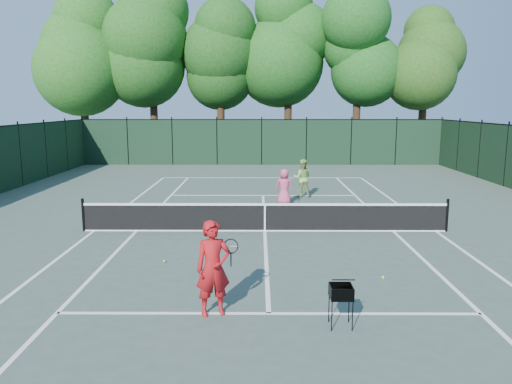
{
  "coord_description": "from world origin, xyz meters",
  "views": [
    {
      "loc": [
        -0.2,
        -15.51,
        3.99
      ],
      "look_at": [
        -0.29,
        1.0,
        1.1
      ],
      "focal_mm": 35.0,
      "sensor_mm": 36.0,
      "label": 1
    }
  ],
  "objects_px": {
    "player_pink": "(284,187)",
    "player_green": "(302,178)",
    "ball_hopper": "(341,292)",
    "loose_ball_midcourt": "(164,261)",
    "coach": "(213,268)",
    "loose_ball_near_cart": "(383,277)"
  },
  "relations": [
    {
      "from": "player_pink",
      "to": "ball_hopper",
      "type": "relative_size",
      "value": 1.87
    },
    {
      "from": "loose_ball_midcourt",
      "to": "coach",
      "type": "bearing_deg",
      "value": -64.02
    },
    {
      "from": "player_pink",
      "to": "loose_ball_midcourt",
      "type": "height_order",
      "value": "player_pink"
    },
    {
      "from": "player_pink",
      "to": "loose_ball_near_cart",
      "type": "height_order",
      "value": "player_pink"
    },
    {
      "from": "player_pink",
      "to": "player_green",
      "type": "xyz_separation_m",
      "value": [
        0.87,
        1.77,
        0.1
      ]
    },
    {
      "from": "player_green",
      "to": "ball_hopper",
      "type": "xyz_separation_m",
      "value": [
        -0.42,
        -13.03,
        -0.18
      ]
    },
    {
      "from": "coach",
      "to": "loose_ball_midcourt",
      "type": "xyz_separation_m",
      "value": [
        -1.56,
        3.2,
        -0.89
      ]
    },
    {
      "from": "player_pink",
      "to": "loose_ball_near_cart",
      "type": "distance_m",
      "value": 8.94
    },
    {
      "from": "ball_hopper",
      "to": "loose_ball_midcourt",
      "type": "bearing_deg",
      "value": 135.31
    },
    {
      "from": "loose_ball_near_cart",
      "to": "loose_ball_midcourt",
      "type": "xyz_separation_m",
      "value": [
        -5.32,
        1.2,
        0.0
      ]
    },
    {
      "from": "player_pink",
      "to": "ball_hopper",
      "type": "distance_m",
      "value": 11.26
    },
    {
      "from": "coach",
      "to": "ball_hopper",
      "type": "xyz_separation_m",
      "value": [
        2.36,
        -0.54,
        -0.27
      ]
    },
    {
      "from": "ball_hopper",
      "to": "loose_ball_midcourt",
      "type": "distance_m",
      "value": 5.44
    },
    {
      "from": "coach",
      "to": "loose_ball_midcourt",
      "type": "distance_m",
      "value": 3.67
    },
    {
      "from": "coach",
      "to": "loose_ball_near_cart",
      "type": "relative_size",
      "value": 27.2
    },
    {
      "from": "coach",
      "to": "loose_ball_near_cart",
      "type": "xyz_separation_m",
      "value": [
        3.76,
        2.0,
        -0.89
      ]
    },
    {
      "from": "player_green",
      "to": "ball_hopper",
      "type": "distance_m",
      "value": 13.04
    },
    {
      "from": "ball_hopper",
      "to": "loose_ball_midcourt",
      "type": "xyz_separation_m",
      "value": [
        -3.91,
        3.73,
        -0.62
      ]
    },
    {
      "from": "coach",
      "to": "player_green",
      "type": "distance_m",
      "value": 12.8
    },
    {
      "from": "player_pink",
      "to": "loose_ball_midcourt",
      "type": "xyz_separation_m",
      "value": [
        -3.46,
        -7.52,
        -0.7
      ]
    },
    {
      "from": "player_green",
      "to": "loose_ball_near_cart",
      "type": "height_order",
      "value": "player_green"
    },
    {
      "from": "coach",
      "to": "loose_ball_near_cart",
      "type": "bearing_deg",
      "value": 9.24
    }
  ]
}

